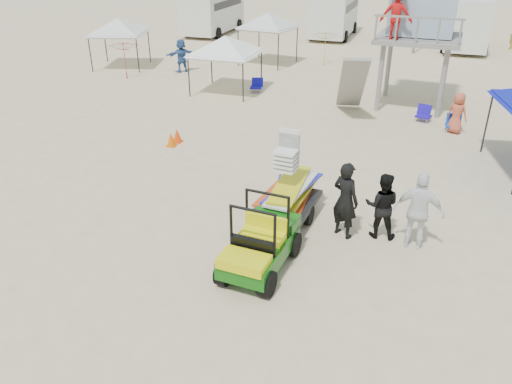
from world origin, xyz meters
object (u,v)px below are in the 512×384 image
(utility_cart, at_px, (259,239))
(man_left, at_px, (345,200))
(surf_trailer, at_px, (288,189))
(lifeguard_tower, at_px, (420,9))

(utility_cart, height_order, man_left, man_left)
(surf_trailer, xyz_separation_m, man_left, (1.52, -0.30, 0.10))
(man_left, distance_m, lifeguard_tower, 12.15)
(utility_cart, relative_size, surf_trailer, 0.92)
(utility_cart, xyz_separation_m, man_left, (1.52, 2.03, 0.19))
(lifeguard_tower, bearing_deg, utility_cart, -99.76)
(surf_trailer, height_order, man_left, surf_trailer)
(surf_trailer, distance_m, man_left, 1.55)
(utility_cart, distance_m, lifeguard_tower, 14.33)
(man_left, xyz_separation_m, lifeguard_tower, (0.85, 11.74, 3.01))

